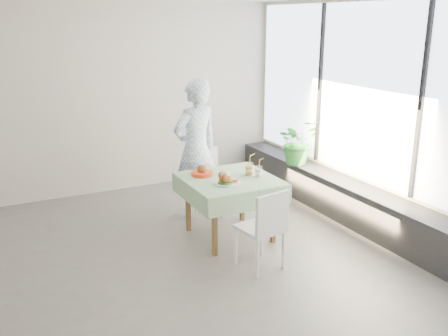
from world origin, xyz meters
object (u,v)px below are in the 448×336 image
chair_far (206,194)px  juice_cup_orange (249,169)px  diner (196,149)px  chair_near (261,244)px  cafe_table (230,201)px  potted_plant (298,142)px  main_dish (227,180)px

chair_far → juice_cup_orange: bearing=-75.3°
diner → chair_near: bearing=76.8°
cafe_table → chair_near: (-0.07, -0.84, -0.19)m
potted_plant → main_dish: bearing=-148.5°
diner → main_dish: size_ratio=5.87×
chair_far → main_dish: main_dish is taller
juice_cup_orange → potted_plant: potted_plant is taller
cafe_table → chair_far: size_ratio=1.18×
chair_near → juice_cup_orange: 1.06m
main_dish → potted_plant: 1.97m
diner → potted_plant: (1.62, 0.03, -0.08)m
chair_near → diner: 1.78m
chair_far → chair_near: chair_far is taller
chair_far → diner: (-0.13, 0.01, 0.64)m
chair_far → chair_near: bearing=-94.3°
chair_near → juice_cup_orange: juice_cup_orange is taller
diner → main_dish: 1.01m
chair_near → potted_plant: size_ratio=1.33×
potted_plant → juice_cup_orange: bearing=-146.9°
juice_cup_orange → chair_near: bearing=-111.4°
juice_cup_orange → cafe_table: bearing=-177.6°
chair_far → diner: bearing=175.9°
juice_cup_orange → potted_plant: size_ratio=0.45×
diner → juice_cup_orange: 0.88m
chair_near → potted_plant: potted_plant is taller
main_dish → juice_cup_orange: bearing=25.8°
chair_far → juice_cup_orange: juice_cup_orange is taller
chair_far → potted_plant: bearing=1.4°
cafe_table → main_dish: 0.40m
chair_far → chair_near: 1.65m
main_dish → juice_cup_orange: (0.40, 0.20, 0.02)m
diner → main_dish: bearing=73.1°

